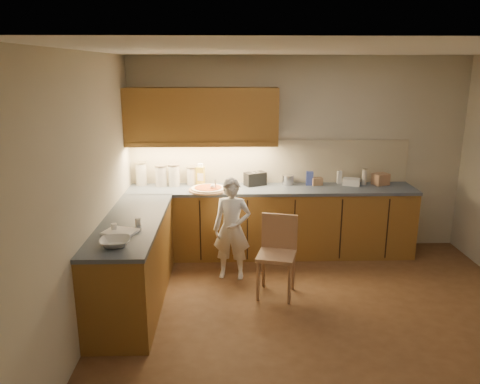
% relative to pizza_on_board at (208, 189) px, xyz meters
% --- Properties ---
extents(room, '(4.54, 4.50, 2.62)m').
position_rel_pizza_on_board_xyz_m(room, '(1.20, -1.57, 0.73)').
color(room, '#55351D').
rests_on(room, ground).
extents(l_counter, '(3.77, 2.62, 0.92)m').
position_rel_pizza_on_board_xyz_m(l_counter, '(0.27, -0.32, -0.48)').
color(l_counter, olive).
rests_on(l_counter, ground).
extents(backsplash, '(3.75, 0.02, 0.58)m').
position_rel_pizza_on_board_xyz_m(backsplash, '(0.82, 0.42, 0.27)').
color(backsplash, beige).
rests_on(backsplash, l_counter).
extents(upper_cabinets, '(1.95, 0.36, 0.73)m').
position_rel_pizza_on_board_xyz_m(upper_cabinets, '(-0.08, 0.25, 0.91)').
color(upper_cabinets, olive).
rests_on(upper_cabinets, ground).
extents(pizza_on_board, '(0.50, 0.50, 0.20)m').
position_rel_pizza_on_board_xyz_m(pizza_on_board, '(0.00, 0.00, 0.00)').
color(pizza_on_board, tan).
rests_on(pizza_on_board, l_counter).
extents(child, '(0.49, 0.36, 1.22)m').
position_rel_pizza_on_board_xyz_m(child, '(0.30, -0.59, -0.33)').
color(child, white).
rests_on(child, ground).
extents(wooden_chair, '(0.49, 0.49, 0.89)m').
position_rel_pizza_on_board_xyz_m(wooden_chair, '(0.79, -1.00, -0.43)').
color(wooden_chair, '#A97F59').
rests_on(wooden_chair, ground).
extents(mixing_bowl, '(0.31, 0.31, 0.07)m').
position_rel_pizza_on_board_xyz_m(mixing_bowl, '(-0.75, -1.87, 0.01)').
color(mixing_bowl, silver).
rests_on(mixing_bowl, l_counter).
extents(canister_a, '(0.15, 0.15, 0.31)m').
position_rel_pizza_on_board_xyz_m(canister_a, '(-0.90, 0.32, 0.13)').
color(canister_a, silver).
rests_on(canister_a, l_counter).
extents(canister_b, '(0.16, 0.16, 0.28)m').
position_rel_pizza_on_board_xyz_m(canister_b, '(-0.63, 0.26, 0.12)').
color(canister_b, silver).
rests_on(canister_b, l_counter).
extents(canister_c, '(0.16, 0.16, 0.29)m').
position_rel_pizza_on_board_xyz_m(canister_c, '(-0.46, 0.26, 0.13)').
color(canister_c, white).
rests_on(canister_c, l_counter).
extents(canister_d, '(0.16, 0.16, 0.25)m').
position_rel_pizza_on_board_xyz_m(canister_d, '(-0.22, 0.32, 0.11)').
color(canister_d, white).
rests_on(canister_d, l_counter).
extents(oil_jug, '(0.11, 0.09, 0.30)m').
position_rel_pizza_on_board_xyz_m(oil_jug, '(-0.11, 0.25, 0.12)').
color(oil_jug, gold).
rests_on(oil_jug, l_counter).
extents(toaster, '(0.31, 0.26, 0.18)m').
position_rel_pizza_on_board_xyz_m(toaster, '(0.61, 0.27, 0.07)').
color(toaster, black).
rests_on(toaster, l_counter).
extents(steel_pot, '(0.17, 0.17, 0.13)m').
position_rel_pizza_on_board_xyz_m(steel_pot, '(1.06, 0.29, 0.04)').
color(steel_pot, '#B8B9BE').
rests_on(steel_pot, l_counter).
extents(blue_box, '(0.10, 0.07, 0.18)m').
position_rel_pizza_on_board_xyz_m(blue_box, '(1.34, 0.26, 0.07)').
color(blue_box, '#33449A').
rests_on(blue_box, l_counter).
extents(card_box_a, '(0.15, 0.12, 0.10)m').
position_rel_pizza_on_board_xyz_m(card_box_a, '(1.44, 0.25, 0.03)').
color(card_box_a, tan).
rests_on(card_box_a, l_counter).
extents(white_bottle, '(0.06, 0.06, 0.17)m').
position_rel_pizza_on_board_xyz_m(white_bottle, '(1.76, 0.35, 0.06)').
color(white_bottle, silver).
rests_on(white_bottle, l_counter).
extents(flat_pack, '(0.26, 0.22, 0.09)m').
position_rel_pizza_on_board_xyz_m(flat_pack, '(1.91, 0.24, 0.02)').
color(flat_pack, silver).
rests_on(flat_pack, l_counter).
extents(tall_jar, '(0.07, 0.07, 0.22)m').
position_rel_pizza_on_board_xyz_m(tall_jar, '(2.08, 0.25, 0.09)').
color(tall_jar, silver).
rests_on(tall_jar, l_counter).
extents(card_box_b, '(0.24, 0.22, 0.15)m').
position_rel_pizza_on_board_xyz_m(card_box_b, '(2.30, 0.25, 0.05)').
color(card_box_b, tan).
rests_on(card_box_b, l_counter).
extents(dough_cloth, '(0.36, 0.32, 0.02)m').
position_rel_pizza_on_board_xyz_m(dough_cloth, '(-0.78, -1.54, -0.01)').
color(dough_cloth, white).
rests_on(dough_cloth, l_counter).
extents(spice_jar_a, '(0.07, 0.07, 0.08)m').
position_rel_pizza_on_board_xyz_m(spice_jar_a, '(-0.85, -1.49, 0.02)').
color(spice_jar_a, white).
rests_on(spice_jar_a, l_counter).
extents(spice_jar_b, '(0.07, 0.07, 0.08)m').
position_rel_pizza_on_board_xyz_m(spice_jar_b, '(-0.65, -1.33, 0.02)').
color(spice_jar_b, silver).
rests_on(spice_jar_b, l_counter).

